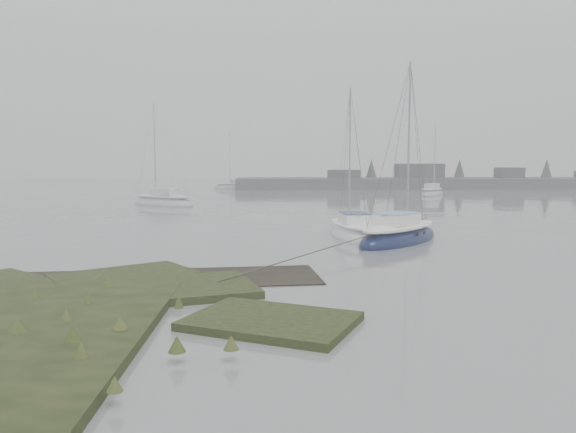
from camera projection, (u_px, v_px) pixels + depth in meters
The scene contains 7 objects.
ground at pixel (265, 209), 42.60m from camera, with size 160.00×160.00×0.00m, color slate.
far_shoreline at pixel (468, 182), 75.04m from camera, with size 60.00×8.00×4.15m.
sailboat_main at pixel (399, 236), 24.84m from camera, with size 5.42×5.96×8.59m.
sailboat_white at pixel (353, 232), 26.59m from camera, with size 2.32×5.56×7.63m.
sailboat_far_a at pixel (163, 202), 45.82m from camera, with size 6.39×5.24×8.90m.
sailboat_far_b at pixel (432, 193), 59.86m from camera, with size 4.43×5.86×8.01m.
sailboat_far_c at pixel (236, 187), 73.71m from camera, with size 5.67×2.03×7.93m.
Camera 1 is at (0.51, -12.49, 3.57)m, focal length 35.00 mm.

